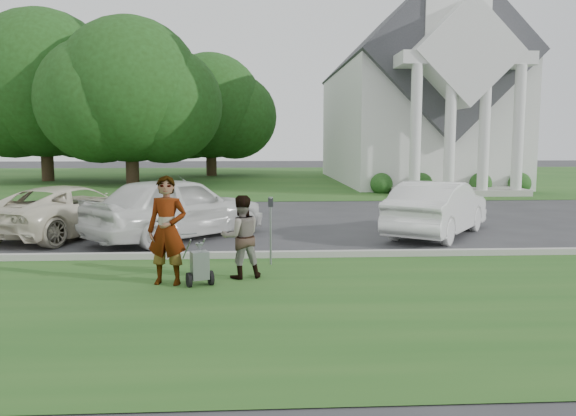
{
  "coord_description": "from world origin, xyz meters",
  "views": [
    {
      "loc": [
        -0.62,
        -11.63,
        2.58
      ],
      "look_at": [
        0.02,
        0.0,
        1.18
      ],
      "focal_mm": 35.0,
      "sensor_mm": 36.0,
      "label": 1
    }
  ],
  "objects": [
    {
      "name": "church_lawn",
      "position": [
        0.0,
        27.0,
        0.01
      ],
      "size": [
        80.0,
        30.0,
        0.01
      ],
      "primitive_type": "cube",
      "color": "#21501B",
      "rests_on": "ground"
    },
    {
      "name": "grass_strip",
      "position": [
        0.0,
        -3.0,
        0.01
      ],
      "size": [
        80.0,
        7.0,
        0.01
      ],
      "primitive_type": "cube",
      "color": "#21501B",
      "rests_on": "ground"
    },
    {
      "name": "car_d",
      "position": [
        4.29,
        3.31,
        0.74
      ],
      "size": [
        3.89,
        4.59,
        1.49
      ],
      "primitive_type": "imported",
      "rotation": [
        0.0,
        0.0,
        2.53
      ],
      "color": "white",
      "rests_on": "ground"
    },
    {
      "name": "person_left",
      "position": [
        -2.23,
        -1.66,
        0.98
      ],
      "size": [
        0.78,
        0.58,
        1.95
      ],
      "primitive_type": "imported",
      "rotation": [
        0.0,
        0.0,
        -0.18
      ],
      "color": "#999999",
      "rests_on": "ground"
    },
    {
      "name": "parking_meter_near",
      "position": [
        -0.35,
        -0.14,
        0.9
      ],
      "size": [
        0.1,
        0.09,
        1.43
      ],
      "color": "gray",
      "rests_on": "ground"
    },
    {
      "name": "ground",
      "position": [
        0.0,
        0.0,
        0.0
      ],
      "size": [
        120.0,
        120.0,
        0.0
      ],
      "primitive_type": "plane",
      "color": "#333335",
      "rests_on": "ground"
    },
    {
      "name": "church",
      "position": [
        9.0,
        23.11,
        5.94
      ],
      "size": [
        9.19,
        19.0,
        24.1
      ],
      "color": "white",
      "rests_on": "ground"
    },
    {
      "name": "person_right",
      "position": [
        -0.93,
        -1.26,
        0.78
      ],
      "size": [
        0.88,
        0.76,
        1.56
      ],
      "primitive_type": "imported",
      "rotation": [
        0.0,
        0.0,
        3.4
      ],
      "color": "#999999",
      "rests_on": "ground"
    },
    {
      "name": "tree_back",
      "position": [
        -4.01,
        29.99,
        4.73
      ],
      "size": [
        9.61,
        7.6,
        8.89
      ],
      "color": "#332316",
      "rests_on": "ground"
    },
    {
      "name": "curb",
      "position": [
        0.0,
        0.55,
        0.07
      ],
      "size": [
        80.0,
        0.18,
        0.15
      ],
      "primitive_type": "cube",
      "color": "#9E9E93",
      "rests_on": "ground"
    },
    {
      "name": "tree_left",
      "position": [
        -8.01,
        21.99,
        5.11
      ],
      "size": [
        10.63,
        8.4,
        9.71
      ],
      "color": "#332316",
      "rests_on": "ground"
    },
    {
      "name": "car_a",
      "position": [
        -5.73,
        3.94,
        0.68
      ],
      "size": [
        4.13,
        5.42,
        1.37
      ],
      "primitive_type": "imported",
      "rotation": [
        0.0,
        0.0,
        2.71
      ],
      "color": "beige",
      "rests_on": "ground"
    },
    {
      "name": "striping_cart",
      "position": [
        -1.65,
        -1.8,
        0.36
      ],
      "size": [
        0.66,
        0.98,
        0.85
      ],
      "rotation": [
        0.0,
        0.0,
        0.35
      ],
      "color": "black",
      "rests_on": "ground"
    },
    {
      "name": "car_b",
      "position": [
        -2.73,
        3.1,
        0.84
      ],
      "size": [
        4.91,
        4.86,
        1.68
      ],
      "primitive_type": "imported",
      "rotation": [
        0.0,
        0.0,
        2.34
      ],
      "color": "silver",
      "rests_on": "ground"
    },
    {
      "name": "tree_far",
      "position": [
        -14.01,
        24.99,
        5.69
      ],
      "size": [
        11.64,
        9.2,
        10.73
      ],
      "color": "#332316",
      "rests_on": "ground"
    }
  ]
}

